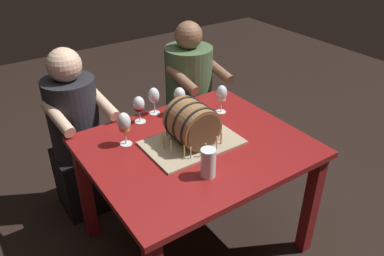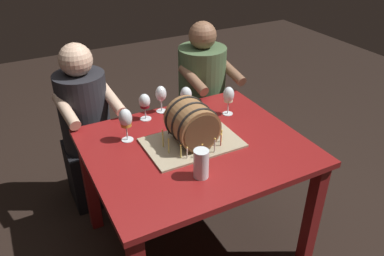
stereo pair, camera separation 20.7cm
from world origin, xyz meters
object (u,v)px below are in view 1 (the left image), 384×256
barrel_cake (192,126)px  beer_pint (208,163)px  person_seated_left (78,141)px  wine_glass_amber (124,123)px  wine_glass_red (139,105)px  wine_glass_empty (154,96)px  dining_table (196,161)px  wine_glass_rose (179,96)px  wine_glass_white (222,94)px  person_seated_right (189,104)px

barrel_cake → beer_pint: bearing=-109.2°
barrel_cake → person_seated_left: bearing=121.1°
barrel_cake → wine_glass_amber: 0.37m
beer_pint → barrel_cake: bearing=70.8°
barrel_cake → wine_glass_red: size_ratio=3.05×
wine_glass_empty → barrel_cake: bearing=-90.5°
dining_table → wine_glass_rose: (0.11, 0.34, 0.24)m
dining_table → wine_glass_red: size_ratio=6.93×
wine_glass_white → person_seated_left: 0.99m
wine_glass_rose → wine_glass_amber: size_ratio=0.94×
wine_glass_amber → person_seated_right: size_ratio=0.16×
wine_glass_empty → dining_table: bearing=-88.6°
person_seated_left → wine_glass_amber: bearing=-76.4°
dining_table → barrel_cake: (-0.01, 0.02, 0.23)m
wine_glass_empty → wine_glass_amber: 0.38m
barrel_cake → wine_glass_white: barrel_cake is taller
wine_glass_rose → person_seated_left: bearing=145.3°
wine_glass_rose → beer_pint: (-0.23, -0.60, -0.06)m
person_seated_left → wine_glass_empty: bearing=-33.4°
barrel_cake → wine_glass_amber: size_ratio=2.65×
dining_table → wine_glass_white: 0.47m
wine_glass_empty → person_seated_right: bearing=32.1°
wine_glass_red → wine_glass_empty: 0.14m
wine_glass_empty → beer_pint: wine_glass_empty is taller
dining_table → person_seated_right: bearing=58.7°
wine_glass_red → barrel_cake: bearing=-71.9°
wine_glass_rose → person_seated_left: 0.75m
dining_table → wine_glass_empty: size_ratio=6.68×
wine_glass_red → wine_glass_rose: size_ratio=0.92×
beer_pint → person_seated_right: 1.16m
wine_glass_amber → beer_pint: wine_glass_amber is taller
wine_glass_empty → person_seated_right: (0.45, 0.28, -0.30)m
wine_glass_red → wine_glass_amber: bearing=-135.4°
wine_glass_rose → wine_glass_red: bearing=167.6°
wine_glass_red → wine_glass_rose: (0.25, -0.06, 0.01)m
wine_glass_red → beer_pint: 0.66m
person_seated_left → barrel_cake: bearing=-58.9°
barrel_cake → wine_glass_white: bearing=29.1°
wine_glass_rose → wine_glass_amber: wine_glass_amber is taller
wine_glass_white → barrel_cake: bearing=-150.9°
wine_glass_white → beer_pint: (-0.46, -0.48, -0.05)m
wine_glass_red → wine_glass_amber: 0.25m
wine_glass_white → beer_pint: 0.67m
barrel_cake → beer_pint: size_ratio=3.43×
wine_glass_red → person_seated_right: bearing=29.6°
wine_glass_amber → beer_pint: (0.21, -0.48, -0.06)m
person_seated_left → beer_pint: bearing=-71.5°
wine_glass_rose → person_seated_right: bearing=49.5°
wine_glass_white → person_seated_right: 0.60m
person_seated_left → wine_glass_white: bearing=-32.8°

